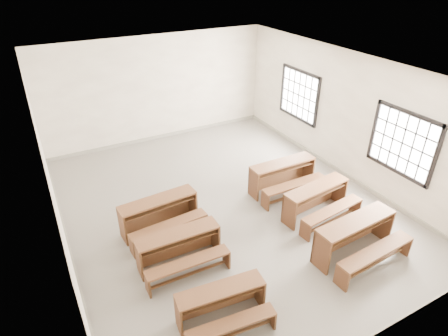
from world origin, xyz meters
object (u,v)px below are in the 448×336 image
desk_set_2 (160,213)px  desk_set_5 (283,174)px  desk_set_3 (356,235)px  desk_set_0 (222,303)px  desk_set_4 (317,199)px  desk_set_1 (180,247)px

desk_set_2 → desk_set_5: (3.22, 0.03, 0.01)m
desk_set_2 → desk_set_3: (3.08, -2.53, 0.03)m
desk_set_0 → desk_set_4: bearing=30.8°
desk_set_1 → desk_set_3: (3.11, -1.37, 0.05)m
desk_set_1 → desk_set_5: bearing=21.3°
desk_set_0 → desk_set_2: 2.65m
desk_set_0 → desk_set_3: 3.01m
desk_set_3 → desk_set_4: (0.19, 1.35, -0.03)m
desk_set_1 → desk_set_4: 3.30m
desk_set_0 → desk_set_4: (3.20, 1.47, 0.06)m
desk_set_4 → desk_set_2: bearing=153.5°
desk_set_2 → desk_set_3: 3.99m
desk_set_3 → desk_set_4: 1.36m
desk_set_0 → desk_set_1: (-0.10, 1.49, 0.04)m
desk_set_3 → desk_set_5: size_ratio=1.06×
desk_set_1 → desk_set_2: (0.03, 1.16, 0.02)m
desk_set_1 → desk_set_5: 3.46m
desk_set_1 → desk_set_5: desk_set_5 is taller
desk_set_2 → desk_set_5: size_ratio=1.00×
desk_set_2 → desk_set_3: desk_set_3 is taller
desk_set_0 → desk_set_3: desk_set_3 is taller
desk_set_4 → desk_set_5: 1.21m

